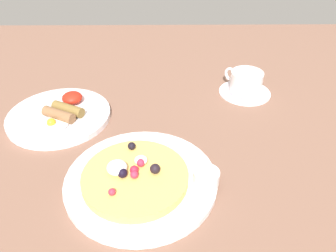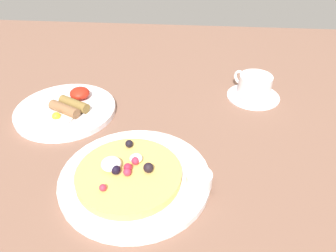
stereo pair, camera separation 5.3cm
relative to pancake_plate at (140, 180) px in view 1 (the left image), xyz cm
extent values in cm
cube|color=brown|center=(0.12, 9.87, -2.15)|extent=(172.05, 154.72, 3.00)
cylinder|color=white|center=(0.00, 0.00, 0.00)|extent=(28.35, 28.35, 1.30)
cylinder|color=#DBB258|center=(-0.84, -0.74, 1.50)|extent=(19.52, 19.52, 1.70)
sphere|color=black|center=(2.81, -0.43, 3.29)|extent=(1.88, 1.88, 1.88)
sphere|color=#C61E44|center=(0.33, 2.81, 2.95)|extent=(1.21, 1.21, 1.21)
sphere|color=#C62843|center=(0.16, 1.38, 3.11)|extent=(1.53, 1.53, 1.53)
sphere|color=black|center=(-2.99, -1.38, 3.25)|extent=(1.79, 1.79, 1.79)
sphere|color=red|center=(-0.96, -0.51, 3.14)|extent=(1.59, 1.59, 1.59)
sphere|color=black|center=(-1.95, 6.24, 3.12)|extent=(1.55, 1.55, 1.55)
sphere|color=#C62843|center=(-0.86, -1.65, 3.08)|extent=(1.46, 1.46, 1.46)
sphere|color=#CC293F|center=(-4.32, -5.62, 2.98)|extent=(1.27, 1.27, 1.27)
ellipsoid|color=white|center=(0.14, 2.13, 3.08)|extent=(2.45, 2.45, 1.47)
ellipsoid|color=white|center=(-4.06, -0.19, 3.46)|extent=(3.72, 3.72, 2.23)
cylinder|color=white|center=(12.02, -1.49, 2.06)|extent=(4.72, 4.72, 2.81)
cylinder|color=brown|center=(12.02, -1.49, 2.62)|extent=(3.87, 3.87, 0.34)
cylinder|color=white|center=(-20.66, 21.42, 0.04)|extent=(24.24, 24.24, 1.39)
cylinder|color=brown|center=(-18.21, 21.44, 1.96)|extent=(8.27, 5.82, 2.45)
cylinder|color=brown|center=(-19.82, 19.12, 1.96)|extent=(8.27, 5.82, 2.45)
ellipsoid|color=white|center=(-20.91, 16.58, 1.04)|extent=(7.53, 6.40, 0.60)
sphere|color=yellow|center=(-20.91, 16.58, 1.54)|extent=(2.00, 2.00, 2.00)
ellipsoid|color=#B42213|center=(-18.32, 26.35, 2.10)|extent=(4.97, 4.97, 2.74)
cylinder|color=white|center=(26.16, 32.96, -0.31)|extent=(13.68, 13.68, 0.69)
cylinder|color=white|center=(26.16, 32.96, 2.76)|extent=(8.38, 8.38, 5.45)
torus|color=white|center=(22.60, 36.73, 3.03)|extent=(3.22, 3.35, 3.85)
cylinder|color=brown|center=(26.16, 32.96, 4.51)|extent=(7.12, 7.12, 0.44)
camera|label=1|loc=(4.69, -43.58, 44.32)|focal=35.10mm
camera|label=2|loc=(9.99, -43.38, 44.32)|focal=35.10mm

